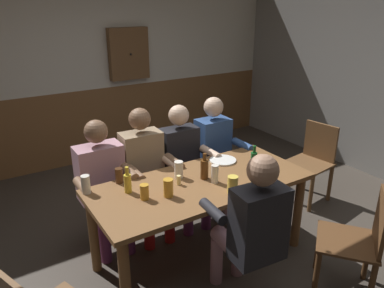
{
  "coord_description": "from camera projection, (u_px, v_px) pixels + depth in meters",
  "views": [
    {
      "loc": [
        -1.56,
        -2.28,
        2.17
      ],
      "look_at": [
        0.0,
        0.17,
        1.04
      ],
      "focal_mm": 34.86,
      "sensor_mm": 36.0,
      "label": 1
    }
  ],
  "objects": [
    {
      "name": "pint_glass_2",
      "position": [
        168.0,
        188.0,
        2.85
      ],
      "size": [
        0.08,
        0.08,
        0.14
      ],
      "primitive_type": "cylinder",
      "color": "gold",
      "rests_on": "dining_table"
    },
    {
      "name": "pint_glass_1",
      "position": [
        119.0,
        176.0,
        3.06
      ],
      "size": [
        0.06,
        0.06,
        0.13
      ],
      "primitive_type": "cylinder",
      "color": "#4C2D19",
      "rests_on": "dining_table"
    },
    {
      "name": "bottle_1",
      "position": [
        204.0,
        169.0,
        3.13
      ],
      "size": [
        0.07,
        0.07,
        0.23
      ],
      "color": "#593314",
      "rests_on": "dining_table"
    },
    {
      "name": "ground_plane",
      "position": [
        202.0,
        258.0,
        3.36
      ],
      "size": [
        6.83,
        6.83,
        0.0
      ],
      "primitive_type": "plane",
      "color": "#423A33"
    },
    {
      "name": "person_0",
      "position": [
        103.0,
        179.0,
        3.33
      ],
      "size": [
        0.55,
        0.51,
        1.21
      ],
      "rotation": [
        0.0,
        0.0,
        3.14
      ],
      "color": "#B78493",
      "rests_on": "ground_plane"
    },
    {
      "name": "pint_glass_4",
      "position": [
        215.0,
        174.0,
        3.06
      ],
      "size": [
        0.06,
        0.06,
        0.16
      ],
      "primitive_type": "cylinder",
      "color": "white",
      "rests_on": "dining_table"
    },
    {
      "name": "person_3",
      "position": [
        217.0,
        151.0,
        3.95
      ],
      "size": [
        0.49,
        0.52,
        1.24
      ],
      "rotation": [
        0.0,
        0.0,
        3.12
      ],
      "color": "#2D4C84",
      "rests_on": "ground_plane"
    },
    {
      "name": "person_1",
      "position": [
        145.0,
        168.0,
        3.53
      ],
      "size": [
        0.53,
        0.53,
        1.25
      ],
      "rotation": [
        0.0,
        0.0,
        3.1
      ],
      "color": "#997F60",
      "rests_on": "ground_plane"
    },
    {
      "name": "person_4",
      "position": [
        252.0,
        225.0,
        2.63
      ],
      "size": [
        0.54,
        0.55,
        1.25
      ],
      "rotation": [
        0.0,
        0.0,
        -0.09
      ],
      "color": "black",
      "rests_on": "ground_plane"
    },
    {
      "name": "pint_glass_0",
      "position": [
        179.0,
        170.0,
        3.15
      ],
      "size": [
        0.07,
        0.07,
        0.15
      ],
      "primitive_type": "cylinder",
      "color": "white",
      "rests_on": "dining_table"
    },
    {
      "name": "chair_empty_near_right",
      "position": [
        359.0,
        241.0,
        2.81
      ],
      "size": [
        0.62,
        0.62,
        0.88
      ],
      "rotation": [
        0.0,
        0.0,
        0.66
      ],
      "color": "brown",
      "rests_on": "ground_plane"
    },
    {
      "name": "dining_table",
      "position": [
        201.0,
        193.0,
        3.14
      ],
      "size": [
        1.85,
        0.82,
        0.75
      ],
      "color": "brown",
      "rests_on": "ground_plane"
    },
    {
      "name": "chair_empty_far_end",
      "position": [
        313.0,
        160.0,
        4.22
      ],
      "size": [
        0.5,
        0.5,
        0.88
      ],
      "rotation": [
        0.0,
        0.0,
        -4.58
      ],
      "color": "brown",
      "rests_on": "ground_plane"
    },
    {
      "name": "pint_glass_5",
      "position": [
        233.0,
        185.0,
        2.9
      ],
      "size": [
        0.08,
        0.08,
        0.14
      ],
      "primitive_type": "cylinder",
      "color": "#E5C64C",
      "rests_on": "dining_table"
    },
    {
      "name": "pint_glass_3",
      "position": [
        144.0,
        192.0,
        2.81
      ],
      "size": [
        0.07,
        0.07,
        0.12
      ],
      "primitive_type": "cylinder",
      "color": "gold",
      "rests_on": "dining_table"
    },
    {
      "name": "wall_dart_cabinet",
      "position": [
        129.0,
        54.0,
        5.13
      ],
      "size": [
        0.56,
        0.15,
        0.7
      ],
      "color": "brown"
    },
    {
      "name": "pint_glass_6",
      "position": [
        86.0,
        184.0,
        2.9
      ],
      "size": [
        0.07,
        0.07,
        0.15
      ],
      "primitive_type": "cylinder",
      "color": "white",
      "rests_on": "dining_table"
    },
    {
      "name": "plate_0",
      "position": [
        223.0,
        160.0,
        3.5
      ],
      "size": [
        0.25,
        0.25,
        0.01
      ],
      "primitive_type": "cylinder",
      "color": "white",
      "rests_on": "dining_table"
    },
    {
      "name": "back_wall_upper",
      "position": [
        86.0,
        25.0,
        4.83
      ],
      "size": [
        5.69,
        0.12,
        1.67
      ],
      "primitive_type": "cube",
      "color": "beige"
    },
    {
      "name": "bottle_2",
      "position": [
        128.0,
        182.0,
        2.91
      ],
      "size": [
        0.06,
        0.06,
        0.22
      ],
      "color": "gold",
      "rests_on": "dining_table"
    },
    {
      "name": "table_candle",
      "position": [
        179.0,
        180.0,
        3.04
      ],
      "size": [
        0.04,
        0.04,
        0.08
      ],
      "primitive_type": "cylinder",
      "color": "#F9E08C",
      "rests_on": "dining_table"
    },
    {
      "name": "back_wall_wainscot",
      "position": [
        96.0,
        124.0,
        5.32
      ],
      "size": [
        5.69,
        0.12,
        1.03
      ],
      "primitive_type": "cube",
      "color": "brown",
      "rests_on": "ground_plane"
    },
    {
      "name": "bottle_0",
      "position": [
        254.0,
        163.0,
        3.19
      ],
      "size": [
        0.06,
        0.06,
        0.27
      ],
      "color": "#195923",
      "rests_on": "dining_table"
    },
    {
      "name": "person_2",
      "position": [
        183.0,
        160.0,
        3.74
      ],
      "size": [
        0.53,
        0.52,
        1.22
      ],
      "rotation": [
        0.0,
        0.0,
        3.11
      ],
      "color": "black",
      "rests_on": "ground_plane"
    }
  ]
}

